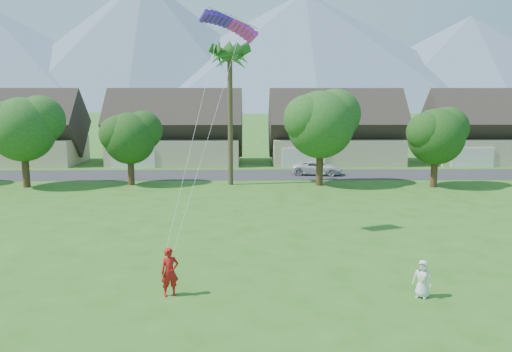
{
  "coord_description": "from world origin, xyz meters",
  "views": [
    {
      "loc": [
        -0.42,
        -16.18,
        8.08
      ],
      "look_at": [
        0.0,
        10.0,
        3.8
      ],
      "focal_mm": 35.0,
      "sensor_mm": 36.0,
      "label": 1
    }
  ],
  "objects_px": {
    "parked_car": "(317,168)",
    "parafoil_kite": "(230,23)",
    "kite_flyer": "(170,272)",
    "watcher": "(422,279)"
  },
  "relations": [
    {
      "from": "kite_flyer",
      "to": "watcher",
      "type": "relative_size",
      "value": 1.29
    },
    {
      "from": "parafoil_kite",
      "to": "watcher",
      "type": "bearing_deg",
      "value": -66.02
    },
    {
      "from": "parked_car",
      "to": "parafoil_kite",
      "type": "relative_size",
      "value": 1.51
    },
    {
      "from": "watcher",
      "to": "parked_car",
      "type": "relative_size",
      "value": 0.31
    },
    {
      "from": "parked_car",
      "to": "parafoil_kite",
      "type": "bearing_deg",
      "value": 170.05
    },
    {
      "from": "kite_flyer",
      "to": "parafoil_kite",
      "type": "distance_m",
      "value": 14.33
    },
    {
      "from": "kite_flyer",
      "to": "parafoil_kite",
      "type": "bearing_deg",
      "value": 55.28
    },
    {
      "from": "kite_flyer",
      "to": "watcher",
      "type": "height_order",
      "value": "kite_flyer"
    },
    {
      "from": "kite_flyer",
      "to": "parked_car",
      "type": "xyz_separation_m",
      "value": [
        10.21,
        30.89,
        -0.3
      ]
    },
    {
      "from": "parked_car",
      "to": "kite_flyer",
      "type": "bearing_deg",
      "value": 171.82
    }
  ]
}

